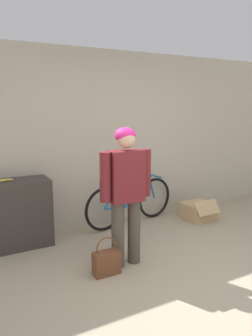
{
  "coord_description": "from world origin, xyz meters",
  "views": [
    {
      "loc": [
        -2.01,
        -2.1,
        1.8
      ],
      "look_at": [
        -0.31,
        0.98,
        1.13
      ],
      "focal_mm": 35.0,
      "sensor_mm": 36.0,
      "label": 1
    }
  ],
  "objects_px": {
    "bicycle": "(131,201)",
    "banana": "(1,181)",
    "person": "(126,186)",
    "handbag": "(106,262)",
    "cardboard_box": "(198,211)"
  },
  "relations": [
    {
      "from": "person",
      "to": "handbag",
      "type": "distance_m",
      "value": 0.84
    },
    {
      "from": "person",
      "to": "bicycle",
      "type": "relative_size",
      "value": 0.97
    },
    {
      "from": "bicycle",
      "to": "handbag",
      "type": "height_order",
      "value": "bicycle"
    },
    {
      "from": "bicycle",
      "to": "banana",
      "type": "distance_m",
      "value": 1.94
    },
    {
      "from": "person",
      "to": "bicycle",
      "type": "bearing_deg",
      "value": 62.23
    },
    {
      "from": "banana",
      "to": "bicycle",
      "type": "bearing_deg",
      "value": 0.55
    },
    {
      "from": "banana",
      "to": "handbag",
      "type": "bearing_deg",
      "value": -54.91
    },
    {
      "from": "bicycle",
      "to": "banana",
      "type": "relative_size",
      "value": 5.35
    },
    {
      "from": "person",
      "to": "bicycle",
      "type": "height_order",
      "value": "person"
    },
    {
      "from": "person",
      "to": "handbag",
      "type": "height_order",
      "value": "person"
    },
    {
      "from": "banana",
      "to": "handbag",
      "type": "xyz_separation_m",
      "value": [
        0.86,
        -1.22,
        -0.75
      ]
    },
    {
      "from": "person",
      "to": "handbag",
      "type": "xyz_separation_m",
      "value": [
        -0.3,
        -0.11,
        -0.78
      ]
    },
    {
      "from": "person",
      "to": "banana",
      "type": "relative_size",
      "value": 5.21
    },
    {
      "from": "banana",
      "to": "cardboard_box",
      "type": "bearing_deg",
      "value": -6.17
    },
    {
      "from": "person",
      "to": "banana",
      "type": "bearing_deg",
      "value": 140.56
    }
  ]
}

